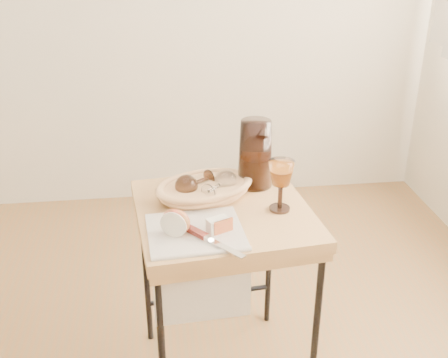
{
  "coord_description": "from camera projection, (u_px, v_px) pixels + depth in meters",
  "views": [
    {
      "loc": [
        0.16,
        -1.4,
        1.63
      ],
      "look_at": [
        0.36,
        0.21,
        0.86
      ],
      "focal_mm": 44.18,
      "sensor_mm": 36.0,
      "label": 1
    }
  ],
  "objects": [
    {
      "name": "wine_goblet",
      "position": [
        281.0,
        186.0,
        1.82
      ],
      "size": [
        0.11,
        0.11,
        0.18
      ],
      "primitive_type": null,
      "rotation": [
        0.0,
        0.0,
        -0.39
      ],
      "color": "white",
      "rests_on": "side_table"
    },
    {
      "name": "table_knife",
      "position": [
        211.0,
        239.0,
        1.66
      ],
      "size": [
        0.17,
        0.2,
        0.02
      ],
      "primitive_type": null,
      "rotation": [
        0.0,
        0.0,
        -0.88
      ],
      "color": "silver",
      "rests_on": "tea_towel"
    },
    {
      "name": "goblet_lying_a",
      "position": [
        196.0,
        182.0,
        1.93
      ],
      "size": [
        0.15,
        0.14,
        0.08
      ],
      "primitive_type": null,
      "rotation": [
        0.0,
        0.0,
        3.77
      ],
      "color": "#4F3625",
      "rests_on": "bread_basket"
    },
    {
      "name": "apple_wedge",
      "position": [
        218.0,
        225.0,
        1.71
      ],
      "size": [
        0.08,
        0.06,
        0.05
      ],
      "primitive_type": "cube",
      "rotation": [
        0.0,
        0.0,
        0.43
      ],
      "color": "white",
      "rests_on": "tea_towel"
    },
    {
      "name": "tea_towel",
      "position": [
        195.0,
        231.0,
        1.73
      ],
      "size": [
        0.31,
        0.29,
        0.01
      ],
      "primitive_type": "cube",
      "rotation": [
        0.0,
        0.0,
        0.07
      ],
      "color": "silver",
      "rests_on": "side_table"
    },
    {
      "name": "bread_basket",
      "position": [
        205.0,
        190.0,
        1.94
      ],
      "size": [
        0.37,
        0.31,
        0.05
      ],
      "primitive_type": null,
      "rotation": [
        0.0,
        0.0,
        0.35
      ],
      "color": "tan",
      "rests_on": "side_table"
    },
    {
      "name": "apple_half",
      "position": [
        176.0,
        221.0,
        1.69
      ],
      "size": [
        0.1,
        0.08,
        0.08
      ],
      "primitive_type": "ellipsoid",
      "rotation": [
        0.0,
        0.0,
        -0.43
      ],
      "color": "#B30F1B",
      "rests_on": "tea_towel"
    },
    {
      "name": "side_table",
      "position": [
        223.0,
        296.0,
        2.03
      ],
      "size": [
        0.64,
        0.64,
        0.74
      ],
      "primitive_type": null,
      "rotation": [
        0.0,
        0.0,
        0.1
      ],
      "color": "olive",
      "rests_on": "floor"
    },
    {
      "name": "goblet_lying_b",
      "position": [
        218.0,
        185.0,
        1.91
      ],
      "size": [
        0.14,
        0.15,
        0.08
      ],
      "primitive_type": null,
      "rotation": [
        0.0,
        0.0,
        0.85
      ],
      "color": "white",
      "rests_on": "bread_basket"
    },
    {
      "name": "pitcher",
      "position": [
        255.0,
        153.0,
        1.98
      ],
      "size": [
        0.24,
        0.29,
        0.29
      ],
      "primitive_type": null,
      "rotation": [
        0.0,
        0.0,
        -0.34
      ],
      "color": "black",
      "rests_on": "side_table"
    }
  ]
}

